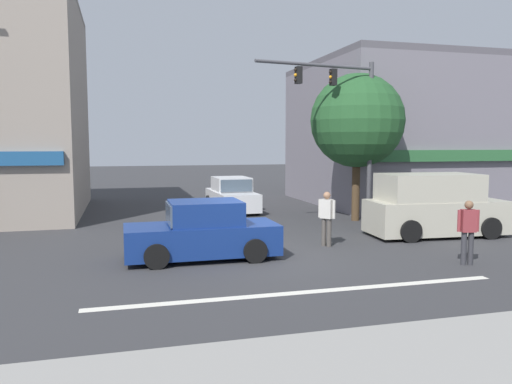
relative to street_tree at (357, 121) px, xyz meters
name	(u,v)px	position (x,y,z in m)	size (l,w,h in m)	color
ground_plane	(260,256)	(-5.52, -5.29, -4.03)	(120.00, 120.00, 0.00)	#333335
lane_marking_stripe	(305,292)	(-5.52, -8.79, -4.03)	(9.00, 0.24, 0.01)	silver
building_right_corner	(428,134)	(7.00, 5.47, -0.35)	(13.11, 9.88, 7.36)	slate
street_tree	(357,121)	(0.00, 0.00, 0.00)	(3.76, 3.76, 5.92)	#4C3823
traffic_light_mast	(349,115)	(-0.88, -1.08, 0.15)	(4.85, 0.80, 6.20)	#47474C
sedan_crossing_leftbound	(232,196)	(-4.26, 4.07, -3.32)	(1.95, 4.14, 1.58)	silver
sedan_parked_curbside	(202,233)	(-7.10, -5.13, -3.32)	(4.10, 1.88, 1.58)	navy
van_approaching_near	(434,206)	(0.99, -3.82, -3.02)	(4.71, 2.28, 2.11)	#B7B29E
pedestrian_mid_crossing	(327,215)	(-3.19, -4.49, -3.08)	(0.40, 0.47, 1.67)	#4C4742
pedestrian_far_side	(468,228)	(-0.63, -7.62, -3.08)	(0.56, 0.29, 1.67)	#333338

